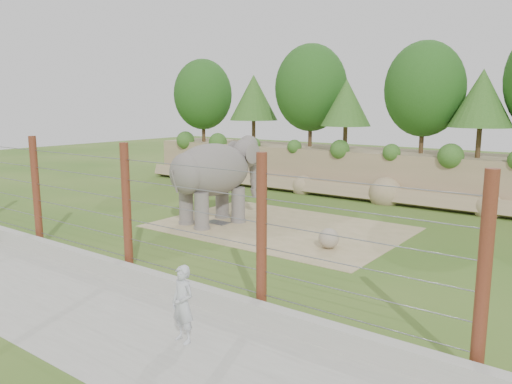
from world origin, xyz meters
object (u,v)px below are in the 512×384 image
Objects in this scene: stone_ball at (329,238)px; zookeeper at (183,304)px; barrier_fence at (127,209)px; elephant at (212,182)px.

zookeeper reaches higher than stone_ball.
zookeeper is (0.87, -8.17, 0.48)m from stone_ball.
stone_ball is at bearing 58.50° from barrier_fence.
stone_ball is at bearing 103.60° from zookeeper.
elephant is 6.15× the size of stone_ball.
barrier_fence reaches higher than stone_ball.
elephant is 6.09m from stone_ball.
stone_ball is 0.04× the size of barrier_fence.
barrier_fence is at bearing 161.32° from zookeeper.
stone_ball is (5.91, -0.43, -1.43)m from elephant.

